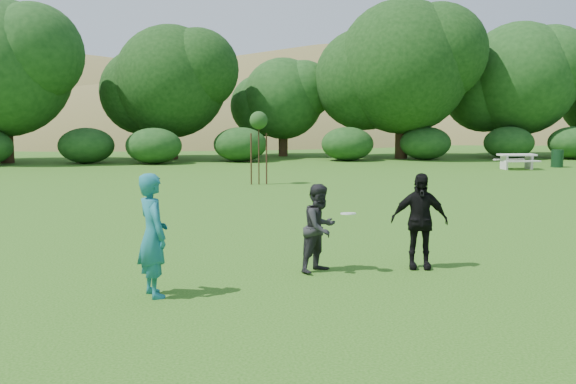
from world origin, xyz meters
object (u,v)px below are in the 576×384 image
object	(u,v)px
player_teal	(153,235)
player_black	(419,221)
trash_can_near	(557,159)
player_grey	(320,228)
picnic_table	(517,159)
sapling	(259,122)

from	to	relation	value
player_teal	player_black	world-z (taller)	player_teal
player_black	trash_can_near	xyz separation A→B (m)	(14.05, 20.25, -0.41)
player_grey	picnic_table	world-z (taller)	player_grey
sapling	picnic_table	bearing A→B (deg)	21.94
player_black	trash_can_near	world-z (taller)	player_black
player_teal	player_black	distance (m)	4.72
player_teal	player_black	bearing A→B (deg)	-98.49
player_teal	picnic_table	bearing A→B (deg)	-61.45
picnic_table	trash_can_near	bearing A→B (deg)	19.01
player_teal	picnic_table	size ratio (longest dim) A/B	1.04
player_grey	sapling	distance (m)	14.13
player_teal	player_black	xyz separation A→B (m)	(4.56, 1.24, -0.08)
trash_can_near	picnic_table	distance (m)	2.81
player_teal	player_grey	size ratio (longest dim) A/B	1.21
picnic_table	player_black	bearing A→B (deg)	-120.51
player_grey	trash_can_near	size ratio (longest dim) A/B	1.72
player_grey	sapling	size ratio (longest dim) A/B	0.54
sapling	player_grey	bearing A→B (deg)	-89.81
picnic_table	player_teal	bearing A→B (deg)	-127.80
player_teal	sapling	bearing A→B (deg)	-33.75
player_black	sapling	bearing A→B (deg)	107.26
player_grey	picnic_table	bearing A→B (deg)	13.54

